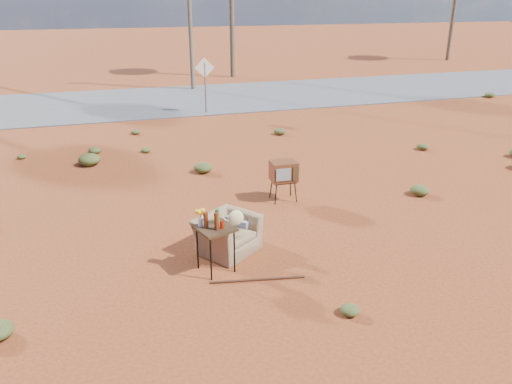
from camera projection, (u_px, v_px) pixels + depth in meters
name	position (u px, v px, depth m)	size (l,w,h in m)	color
ground	(264.00, 258.00, 9.05)	(140.00, 140.00, 0.00)	#923C1D
highway	(159.00, 101.00, 22.36)	(140.00, 7.00, 0.04)	#565659
armchair	(229.00, 228.00, 9.22)	(1.34, 1.34, 0.91)	#7F6345
tv_unit	(284.00, 172.00, 11.35)	(0.60, 0.49, 0.94)	black
side_table	(212.00, 226.00, 8.34)	(0.72, 0.72, 1.15)	#392515
rusty_bar	(257.00, 280.00, 8.32)	(0.04, 0.04, 1.60)	#4B2114
road_sign	(205.00, 75.00, 19.57)	(0.78, 0.06, 2.19)	brown
utility_pole_center	(189.00, 2.00, 23.61)	(1.40, 0.20, 8.00)	brown
scrub_patch	(179.00, 177.00, 12.69)	(17.49, 8.07, 0.33)	#4A5424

